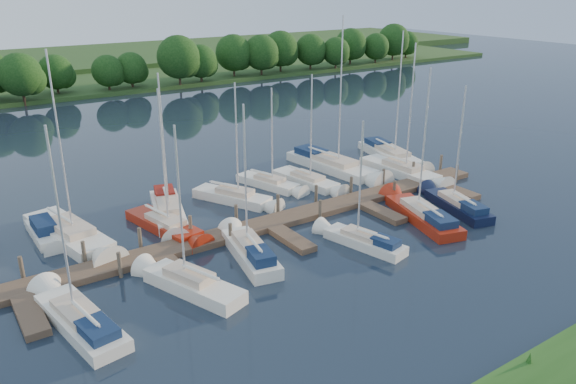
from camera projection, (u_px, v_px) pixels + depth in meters
ground at (340, 273)px, 32.87m from camera, size 260.00×260.00×0.00m
dock at (273, 227)px, 38.45m from camera, size 40.00×6.00×0.40m
mooring_pilings at (264, 216)px, 39.18m from camera, size 38.24×2.84×2.00m
far_shore at (47, 84)px, 90.81m from camera, size 180.00×30.00×0.60m
distant_hill at (18, 63)px, 110.02m from camera, size 220.00×40.00×1.40m
treeline at (71, 70)px, 79.64m from camera, size 145.31×9.56×8.20m
motorboat at (45, 234)px, 37.11m from camera, size 1.60×5.37×1.59m
sailboat_n_2 at (72, 237)px, 36.83m from camera, size 4.07×10.24×12.82m
sailboat_n_3 at (167, 227)px, 38.26m from camera, size 3.17×8.06×10.15m
sailboat_n_4 at (169, 213)px, 40.45m from camera, size 3.95×8.45×10.90m
sailboat_n_5 at (236, 199)px, 43.20m from camera, size 4.50×7.23×9.67m
sailboat_n_6 at (270, 184)px, 46.33m from camera, size 3.22×6.72×8.60m
sailboat_n_7 at (309, 182)px, 46.90m from camera, size 2.81×7.61×9.54m
sailboat_n_8 at (334, 167)px, 50.48m from camera, size 3.62×11.14×13.90m
sailboat_n_9 at (403, 173)px, 49.08m from camera, size 2.44×9.27×11.79m
sailboat_n_10 at (392, 156)px, 53.55m from camera, size 3.99×9.92×12.35m
sailboat_s_0 at (78, 320)px, 27.81m from camera, size 3.03×8.38×10.48m
sailboat_s_1 at (190, 286)px, 30.93m from camera, size 3.80×7.44×9.82m
sailboat_s_2 at (250, 253)px, 34.55m from camera, size 3.06×7.72×10.00m
sailboat_s_3 at (362, 241)px, 36.15m from camera, size 2.83×6.67×8.49m
sailboat_s_4 at (421, 215)px, 40.10m from camera, size 4.00×8.81×11.11m
sailboat_s_5 at (456, 206)px, 41.80m from camera, size 3.32×7.52×9.59m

